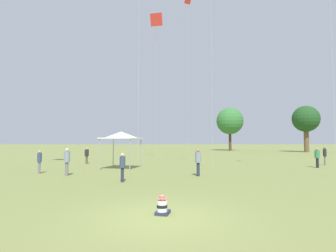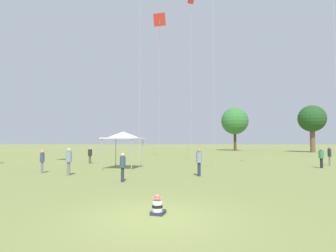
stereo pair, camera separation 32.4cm
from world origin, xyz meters
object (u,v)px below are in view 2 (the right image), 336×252
object	(u,v)px
person_standing_0	(90,154)
kite_2	(191,13)
person_standing_3	(69,159)
distant_tree_0	(312,119)
distant_tree_1	(235,121)
canopy_tent	(123,135)
kite_5	(159,23)
person_standing_2	(42,159)
person_standing_6	(329,154)
person_standing_1	(199,160)
seated_toddler	(158,207)
person_standing_4	(123,165)
person_standing_5	(321,156)

from	to	relation	value
person_standing_0	kite_2	world-z (taller)	kite_2
person_standing_3	kite_2	bearing A→B (deg)	-116.90
distant_tree_0	distant_tree_1	distance (m)	14.87
canopy_tent	kite_5	distance (m)	16.93
distant_tree_0	person_standing_3	bearing A→B (deg)	-132.60
person_standing_2	canopy_tent	xyz separation A→B (m)	(4.87, 2.90, 1.66)
person_standing_6	person_standing_2	bearing A→B (deg)	-15.25
person_standing_0	kite_5	size ratio (longest dim) A/B	0.09
person_standing_0	person_standing_1	xyz separation A→B (m)	(9.91, -8.41, 0.11)
person_standing_3	distant_tree_1	bearing A→B (deg)	-108.15
person_standing_0	canopy_tent	world-z (taller)	canopy_tent
person_standing_6	kite_2	xyz separation A→B (m)	(-11.94, 5.04, 15.65)
person_standing_2	person_standing_6	distance (m)	23.39
person_standing_6	canopy_tent	bearing A→B (deg)	-19.71
person_standing_0	person_standing_2	size ratio (longest dim) A/B	0.98
person_standing_2	distant_tree_0	distance (m)	47.74
person_standing_3	canopy_tent	world-z (taller)	canopy_tent
canopy_tent	kite_5	size ratio (longest dim) A/B	0.18
person_standing_6	distant_tree_1	world-z (taller)	distant_tree_1
distant_tree_0	seated_toddler	bearing A→B (deg)	-120.45
kite_2	distant_tree_0	bearing A→B (deg)	-119.23
person_standing_6	distant_tree_0	world-z (taller)	distant_tree_0
seated_toddler	distant_tree_1	bearing A→B (deg)	89.13
person_standing_0	person_standing_2	distance (m)	7.51
person_standing_6	person_standing_4	bearing A→B (deg)	0.17
person_standing_0	person_standing_6	bearing A→B (deg)	-31.38
kite_2	distant_tree_0	size ratio (longest dim) A/B	2.09
person_standing_1	distant_tree_0	xyz separation A→B (m)	(23.32, 34.19, 5.23)
person_standing_5	seated_toddler	bearing A→B (deg)	-64.21
person_standing_1	canopy_tent	bearing A→B (deg)	53.30
canopy_tent	distant_tree_1	size ratio (longest dim) A/B	0.33
person_standing_2	person_standing_3	world-z (taller)	person_standing_3
seated_toddler	kite_5	size ratio (longest dim) A/B	0.03
person_standing_5	canopy_tent	size ratio (longest dim) A/B	0.51
person_standing_0	kite_2	distance (m)	19.06
canopy_tent	kite_5	world-z (taller)	kite_5
person_standing_4	person_standing_5	world-z (taller)	person_standing_5
person_standing_6	distant_tree_1	xyz separation A→B (m)	(-1.50, 34.02, 5.48)
person_standing_4	person_standing_5	bearing A→B (deg)	-148.82
person_standing_1	kite_5	size ratio (longest dim) A/B	0.10
person_standing_6	canopy_tent	xyz separation A→B (m)	(-17.55, -3.74, 1.60)
person_standing_5	person_standing_4	bearing A→B (deg)	-84.91
person_standing_0	kite_5	xyz separation A→B (m)	(6.19, 5.41, 15.23)
seated_toddler	person_standing_5	world-z (taller)	person_standing_5
kite_5	distant_tree_1	size ratio (longest dim) A/B	1.82
person_standing_3	kite_2	distance (m)	21.73
person_standing_1	person_standing_6	xyz separation A→B (m)	(11.92, 7.56, -0.01)
person_standing_4	kite_2	xyz separation A→B (m)	(4.19, 15.08, 15.72)
person_standing_1	person_standing_5	size ratio (longest dim) A/B	1.06
person_standing_6	distant_tree_0	size ratio (longest dim) A/B	0.19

